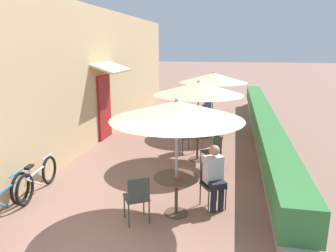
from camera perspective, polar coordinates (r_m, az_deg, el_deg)
cafe_facade_wall at (r=11.52m, az=-10.81°, el=8.91°), size 0.98×14.96×4.20m
planter_hedge at (r=11.00m, az=16.14°, el=0.17°), size 0.60×13.96×1.01m
patio_table_near at (r=6.05m, az=1.46°, el=-10.45°), size 0.82×0.82×0.73m
patio_umbrella_near at (r=5.62m, az=1.54°, el=2.76°), size 2.34×2.34×2.17m
cafe_chair_near_left at (r=5.79m, az=-5.37°, el=-11.99°), size 0.55×0.55×0.87m
cafe_chair_near_right at (r=6.41m, az=7.57°, el=-9.42°), size 0.55×0.55×0.87m
seated_patron_near_right at (r=6.25m, az=8.09°, el=-8.35°), size 0.48×0.51×1.25m
coffee_cup_near at (r=5.82m, az=1.85°, el=-8.99°), size 0.07×0.07×0.09m
patio_table_mid at (r=8.85m, az=5.14°, el=-2.54°), size 0.82×0.82×0.73m
patio_umbrella_mid at (r=8.56m, az=5.35°, el=6.55°), size 2.34×2.34×2.17m
cafe_chair_mid_left at (r=9.48m, az=2.72°, el=-1.57°), size 0.55×0.55×0.87m
cafe_chair_mid_right at (r=8.26m, az=7.92°, el=-4.04°), size 0.55×0.55×0.87m
patio_table_far at (r=11.72m, az=7.66°, el=1.47°), size 0.82×0.82×0.73m
patio_umbrella_far at (r=11.51m, az=7.89°, el=8.34°), size 2.34×2.34×2.17m
cafe_chair_far_left at (r=11.03m, az=8.85°, el=0.49°), size 0.49×0.49×0.87m
cafe_chair_far_right at (r=12.43m, az=6.59°, el=2.07°), size 0.49×0.49×0.87m
seated_patron_far_right at (r=12.42m, az=7.12°, el=2.85°), size 0.47×0.42×1.25m
coffee_cup_far at (r=11.83m, az=7.63°, el=2.73°), size 0.07×0.07×0.09m
bicycle_leaning at (r=6.73m, az=-26.76°, el=-11.38°), size 0.16×1.68×0.72m
bicycle_second at (r=7.44m, az=-21.74°, el=-8.49°), size 0.22×1.67×0.72m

